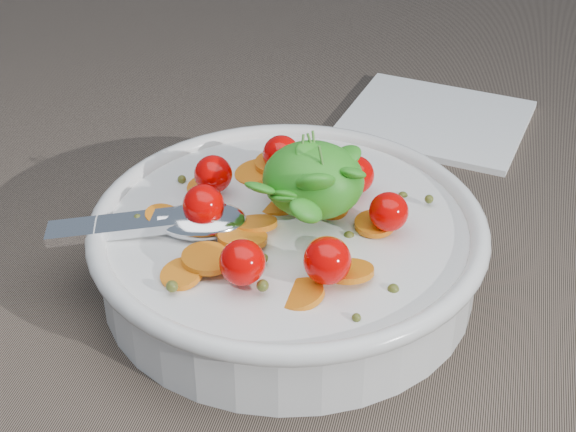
# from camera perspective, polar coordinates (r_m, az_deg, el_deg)

# --- Properties ---
(ground) EXTENTS (6.00, 6.00, 0.00)m
(ground) POSITION_cam_1_polar(r_m,az_deg,el_deg) (0.54, 2.25, -3.89)
(ground) COLOR brown
(ground) RESTS_ON ground
(bowl) EXTENTS (0.25, 0.23, 0.10)m
(bowl) POSITION_cam_1_polar(r_m,az_deg,el_deg) (0.52, -0.00, -1.88)
(bowl) COLOR white
(bowl) RESTS_ON ground
(napkin) EXTENTS (0.16, 0.14, 0.01)m
(napkin) POSITION_cam_1_polar(r_m,az_deg,el_deg) (0.72, 9.49, 6.12)
(napkin) COLOR white
(napkin) RESTS_ON ground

